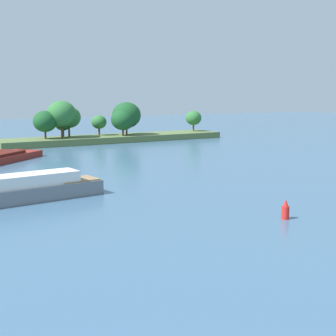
# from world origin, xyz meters

# --- Properties ---
(treeline_island) EXTENTS (55.80, 10.50, 9.90)m
(treeline_island) POSITION_xyz_m (5.38, 81.07, 3.88)
(treeline_island) COLOR #566B3D
(treeline_island) RESTS_ON ground
(channel_buoy_red) EXTENTS (0.70, 0.70, 1.90)m
(channel_buoy_red) POSITION_xyz_m (-9.91, 7.24, 0.81)
(channel_buoy_red) COLOR red
(channel_buoy_red) RESTS_ON ground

